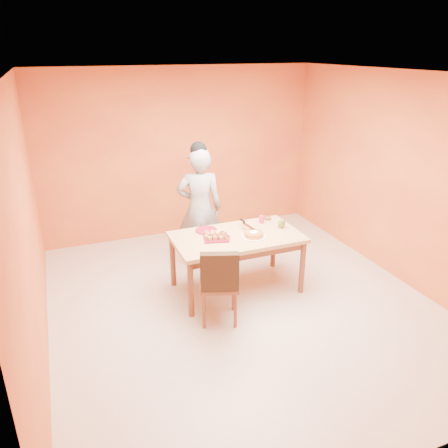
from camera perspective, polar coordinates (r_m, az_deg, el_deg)
name	(u,v)px	position (r m, az deg, el deg)	size (l,w,h in m)	color
floor	(242,303)	(5.51, 2.33, -10.28)	(5.00, 5.00, 0.00)	beige
ceiling	(246,74)	(4.66, 2.86, 19.01)	(5.00, 5.00, 0.00)	silver
wall_back	(181,153)	(7.18, -5.67, 9.16)	(4.50, 4.50, 0.00)	orange
wall_left	(27,229)	(4.54, -24.34, -0.58)	(5.00, 5.00, 0.00)	orange
wall_right	(401,180)	(6.15, 22.17, 5.40)	(5.00, 5.00, 0.00)	orange
dining_table	(237,242)	(5.51, 1.68, -2.40)	(1.60, 0.90, 0.76)	tan
dining_chair	(220,283)	(4.95, -0.56, -7.66)	(0.57, 0.63, 0.95)	brown
pastry_pile	(216,234)	(5.36, -1.08, -1.27)	(0.27, 0.27, 0.09)	tan
person	(200,209)	(6.09, -3.19, 2.03)	(0.63, 0.41, 1.72)	#9A999C
pastry_platter	(216,238)	(5.38, -1.08, -1.79)	(0.30, 0.30, 0.02)	maroon
red_dinner_plate	(206,230)	(5.60, -2.31, -0.81)	(0.28, 0.28, 0.02)	maroon
white_cake_plate	(254,237)	(5.43, 3.89, -1.66)	(0.30, 0.30, 0.01)	white
sponge_cake	(254,234)	(5.41, 3.90, -1.34)	(0.24, 0.24, 0.06)	#CB8334
cake_server	(248,226)	(5.55, 3.21, -0.31)	(0.05, 0.27, 0.01)	silver
egg_ornament	(281,223)	(5.71, 7.51, 0.09)	(0.10, 0.08, 0.13)	olive
magenta_glass	(262,219)	(5.86, 4.94, 0.61)	(0.07, 0.07, 0.10)	#CD1E49
checker_tin	(268,218)	(6.00, 5.72, 0.75)	(0.10, 0.10, 0.03)	#36220E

